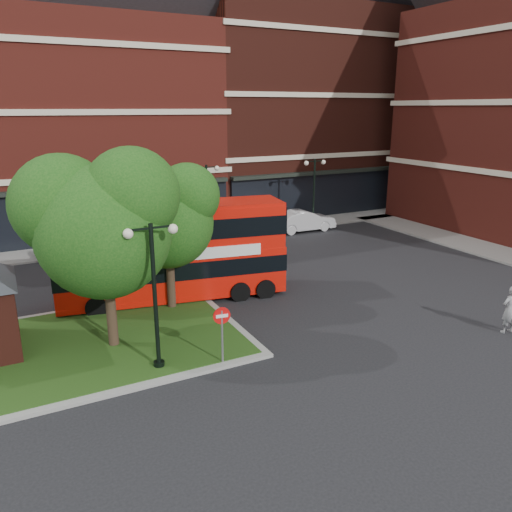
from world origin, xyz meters
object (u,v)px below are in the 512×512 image
bus (172,246)px  car_silver (70,246)px  woman (510,310)px  car_white (303,221)px

bus → car_silver: (-3.29, 9.20, -1.87)m
bus → woman: size_ratio=5.42×
car_silver → car_white: (15.48, -0.88, 0.11)m
bus → car_white: 14.87m
woman → car_white: size_ratio=0.42×
woman → car_white: (1.84, 17.65, -0.20)m
car_silver → car_white: car_white is taller
bus → woman: 14.02m
woman → car_white: bearing=-89.6°
woman → car_silver: woman is taller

